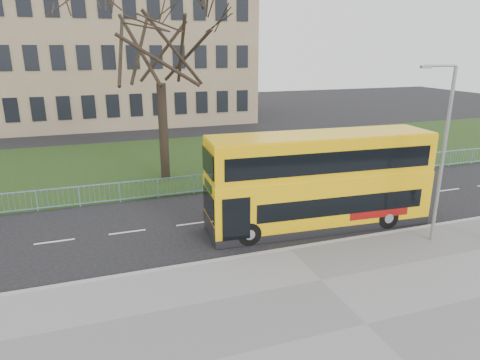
# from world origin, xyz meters

# --- Properties ---
(ground) EXTENTS (120.00, 120.00, 0.00)m
(ground) POSITION_xyz_m (0.00, 0.00, 0.00)
(ground) COLOR black
(ground) RESTS_ON ground
(pavement) EXTENTS (80.00, 10.50, 0.12)m
(pavement) POSITION_xyz_m (0.00, -6.75, 0.06)
(pavement) COLOR slate
(pavement) RESTS_ON ground
(kerb) EXTENTS (80.00, 0.20, 0.14)m
(kerb) POSITION_xyz_m (0.00, -1.55, 0.07)
(kerb) COLOR #949497
(kerb) RESTS_ON ground
(grass_verge) EXTENTS (80.00, 15.40, 0.08)m
(grass_verge) POSITION_xyz_m (0.00, 14.30, 0.04)
(grass_verge) COLOR #1F3413
(grass_verge) RESTS_ON ground
(guard_railing) EXTENTS (40.00, 0.12, 1.10)m
(guard_railing) POSITION_xyz_m (0.00, 6.60, 0.55)
(guard_railing) COLOR #75B0D0
(guard_railing) RESTS_ON ground
(bare_tree) EXTENTS (9.64, 9.64, 13.77)m
(bare_tree) POSITION_xyz_m (-3.00, 10.00, 6.96)
(bare_tree) COLOR black
(bare_tree) RESTS_ON grass_verge
(civic_building) EXTENTS (30.00, 15.00, 14.00)m
(civic_building) POSITION_xyz_m (-5.00, 35.00, 7.00)
(civic_building) COLOR #877055
(civic_building) RESTS_ON ground
(yellow_bus) EXTENTS (10.21, 3.00, 4.23)m
(yellow_bus) POSITION_xyz_m (2.33, 0.39, 2.27)
(yellow_bus) COLOR yellow
(yellow_bus) RESTS_ON ground
(street_lamp) EXTENTS (1.51, 0.36, 7.13)m
(street_lamp) POSITION_xyz_m (5.91, -2.72, 4.03)
(street_lamp) COLOR gray
(street_lamp) RESTS_ON pavement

